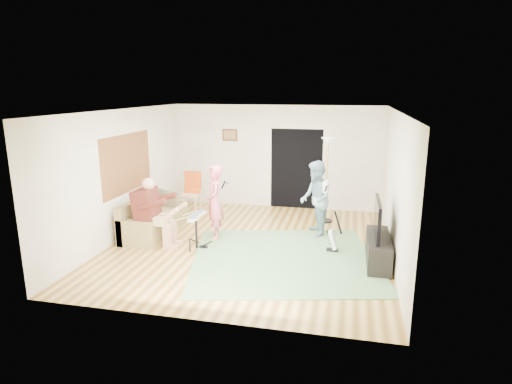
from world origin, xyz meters
The scene contains 19 objects.
floor centered at (0.00, 0.00, 0.00)m, with size 6.00×6.00×0.00m, color brown.
walls centered at (0.00, 0.00, 1.35)m, with size 5.50×6.00×2.70m, color white, non-canonical shape.
ceiling centered at (0.00, 0.00, 2.70)m, with size 6.00×6.00×0.00m, color white.
window_blinds centered at (-2.74, 0.20, 1.55)m, with size 2.05×2.05×0.00m, color brown.
doorway centered at (0.55, 2.99, 1.05)m, with size 2.10×2.10×0.00m, color black.
picture_frame centered at (-1.25, 2.99, 1.90)m, with size 0.42×0.03×0.32m, color #3F2314.
area_rug centered at (0.80, -0.59, 0.01)m, with size 3.37×3.22×0.02m, color #527D4C.
sofa centered at (-2.29, 0.26, 0.26)m, with size 0.80×1.94×0.79m.
drummer centered at (-1.87, -0.39, 0.54)m, with size 0.90×0.50×1.39m.
drum_kit centered at (-1.00, -0.39, 0.31)m, with size 0.39×0.69×0.71m.
singer centered at (-0.82, 0.26, 0.78)m, with size 0.57×0.37×1.56m, color #D25B6E.
microphone centered at (-0.62, 0.26, 1.17)m, with size 0.06×0.06×0.24m, color black, non-canonical shape.
guitarist centered at (1.24, 0.89, 0.82)m, with size 0.79×0.62×1.63m, color #7195A6.
guitar_held centered at (1.44, 0.89, 1.11)m, with size 0.12×0.60×0.26m, color white, non-canonical shape.
guitar_spare centered at (1.67, 0.02, 0.23)m, with size 0.29×0.26×0.82m.
torchiere_lamp centered at (1.40, 1.94, 1.38)m, with size 0.36×0.36×2.01m.
dining_chair centered at (-1.99, 1.92, 0.38)m, with size 0.46×0.48×1.05m.
tv_cabinet centered at (2.50, -0.39, 0.25)m, with size 0.40×1.40×0.50m, color black.
television centered at (2.45, -0.39, 0.85)m, with size 0.06×1.14×0.66m, color black.
Camera 1 is at (1.92, -8.01, 3.12)m, focal length 30.00 mm.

